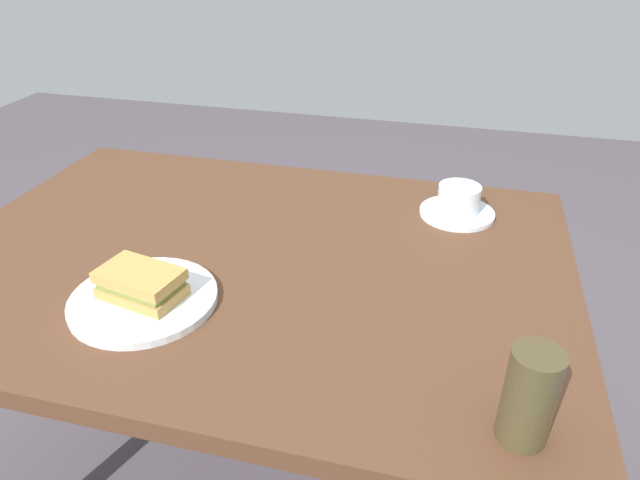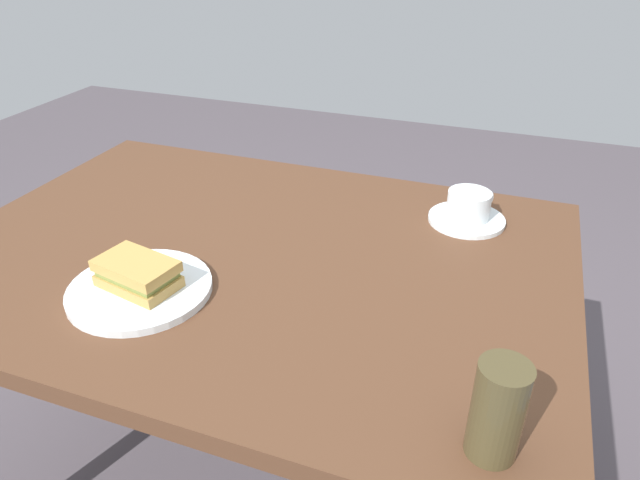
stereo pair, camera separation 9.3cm
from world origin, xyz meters
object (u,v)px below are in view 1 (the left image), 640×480
(dining_table, at_px, (253,287))
(spoon, at_px, (464,195))
(coffee_saucer, at_px, (457,213))
(sandwich_plate, at_px, (144,299))
(sandwich_front, at_px, (141,283))
(drinking_glass, at_px, (529,396))
(coffee_cup, at_px, (459,198))

(dining_table, bearing_deg, spoon, -138.64)
(dining_table, height_order, spoon, spoon)
(dining_table, height_order, coffee_saucer, coffee_saucer)
(sandwich_plate, xyz_separation_m, coffee_saucer, (-0.50, -0.46, -0.00))
(sandwich_front, bearing_deg, coffee_saucer, -137.31)
(sandwich_plate, bearing_deg, spoon, -133.32)
(sandwich_front, bearing_deg, drinking_glass, 167.32)
(dining_table, distance_m, sandwich_front, 0.26)
(coffee_saucer, height_order, drinking_glass, drinking_glass)
(coffee_saucer, bearing_deg, drinking_glass, 100.24)
(sandwich_plate, relative_size, coffee_cup, 2.37)
(coffee_saucer, xyz_separation_m, spoon, (-0.01, -0.08, 0.01))
(dining_table, bearing_deg, drinking_glass, 145.81)
(dining_table, relative_size, spoon, 12.33)
(sandwich_front, height_order, spoon, sandwich_front)
(sandwich_plate, relative_size, spoon, 2.51)
(sandwich_plate, distance_m, coffee_cup, 0.68)
(sandwich_plate, relative_size, sandwich_front, 1.65)
(sandwich_front, relative_size, coffee_cup, 1.44)
(coffee_saucer, bearing_deg, sandwich_plate, 42.75)
(spoon, height_order, drinking_glass, drinking_glass)
(spoon, bearing_deg, sandwich_plate, 46.68)
(sandwich_plate, bearing_deg, coffee_saucer, -137.25)
(coffee_saucer, distance_m, drinking_glass, 0.61)
(spoon, bearing_deg, sandwich_front, 46.63)
(sandwich_front, xyz_separation_m, drinking_glass, (-0.61, 0.14, 0.03))
(spoon, relative_size, drinking_glass, 0.73)
(dining_table, relative_size, coffee_saucer, 7.54)
(dining_table, xyz_separation_m, sandwich_front, (0.12, 0.20, 0.12))
(sandwich_front, relative_size, spoon, 1.52)
(sandwich_plate, bearing_deg, coffee_cup, -137.23)
(coffee_cup, bearing_deg, sandwich_front, 42.71)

